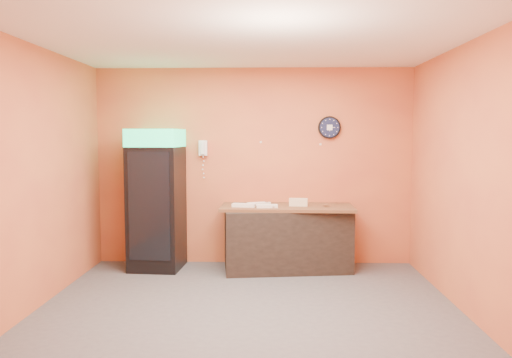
{
  "coord_description": "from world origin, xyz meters",
  "views": [
    {
      "loc": [
        0.22,
        -5.14,
        1.84
      ],
      "look_at": [
        0.07,
        0.6,
        1.34
      ],
      "focal_mm": 35.0,
      "sensor_mm": 36.0,
      "label": 1
    }
  ],
  "objects": [
    {
      "name": "left_wall",
      "position": [
        -2.25,
        0.0,
        1.4
      ],
      "size": [
        0.02,
        4.0,
        2.8
      ],
      "primitive_type": "cube",
      "color": "#DA743D",
      "rests_on": "floor"
    },
    {
      "name": "kitchen_tool",
      "position": [
        0.19,
        1.65,
        0.91
      ],
      "size": [
        0.05,
        0.05,
        0.05
      ],
      "primitive_type": "cylinder",
      "color": "silver",
      "rests_on": "butcher_paper"
    },
    {
      "name": "floor",
      "position": [
        0.0,
        0.0,
        0.0
      ],
      "size": [
        4.5,
        4.5,
        0.0
      ],
      "primitive_type": "plane",
      "color": "#47474C",
      "rests_on": "ground"
    },
    {
      "name": "right_wall",
      "position": [
        2.25,
        0.0,
        1.4
      ],
      "size": [
        0.02,
        4.0,
        2.8
      ],
      "primitive_type": "cube",
      "color": "#DA743D",
      "rests_on": "floor"
    },
    {
      "name": "wrapped_sandwich_mid",
      "position": [
        0.19,
        1.45,
        0.91
      ],
      "size": [
        0.29,
        0.13,
        0.04
      ],
      "primitive_type": "cube",
      "rotation": [
        0.0,
        0.0,
        0.06
      ],
      "color": "white",
      "rests_on": "butcher_paper"
    },
    {
      "name": "beverage_cooler",
      "position": [
        -1.33,
        1.61,
        0.94
      ],
      "size": [
        0.72,
        0.73,
        1.93
      ],
      "rotation": [
        0.0,
        0.0,
        -0.07
      ],
      "color": "black",
      "rests_on": "floor"
    },
    {
      "name": "butcher_paper",
      "position": [
        0.47,
        1.62,
        0.87
      ],
      "size": [
        1.82,
        0.8,
        0.04
      ],
      "primitive_type": "cube",
      "rotation": [
        0.0,
        0.0,
        -0.02
      ],
      "color": "brown",
      "rests_on": "prep_counter"
    },
    {
      "name": "wall_clock",
      "position": [
        1.07,
        1.97,
        1.96
      ],
      "size": [
        0.32,
        0.06,
        0.32
      ],
      "color": "black",
      "rests_on": "back_wall"
    },
    {
      "name": "back_wall",
      "position": [
        0.0,
        2.0,
        1.4
      ],
      "size": [
        4.5,
        0.02,
        2.8
      ],
      "primitive_type": "cube",
      "color": "#DA743D",
      "rests_on": "floor"
    },
    {
      "name": "wrapped_sandwich_left",
      "position": [
        -0.12,
        1.51,
        0.91
      ],
      "size": [
        0.33,
        0.17,
        0.04
      ],
      "primitive_type": "cube",
      "rotation": [
        0.0,
        0.0,
        -0.15
      ],
      "color": "white",
      "rests_on": "butcher_paper"
    },
    {
      "name": "wall_phone",
      "position": [
        -0.72,
        1.95,
        1.67
      ],
      "size": [
        0.12,
        0.1,
        0.22
      ],
      "color": "white",
      "rests_on": "back_wall"
    },
    {
      "name": "sub_roll_stack",
      "position": [
        0.62,
        1.6,
        0.94
      ],
      "size": [
        0.26,
        0.11,
        0.11
      ],
      "rotation": [
        0.0,
        0.0,
        -0.11
      ],
      "color": "beige",
      "rests_on": "butcher_paper"
    },
    {
      "name": "ceiling",
      "position": [
        0.0,
        0.0,
        2.8
      ],
      "size": [
        4.5,
        4.0,
        0.02
      ],
      "primitive_type": "cube",
      "color": "white",
      "rests_on": "back_wall"
    },
    {
      "name": "prep_counter",
      "position": [
        0.47,
        1.62,
        0.42
      ],
      "size": [
        1.77,
        0.94,
        0.85
      ],
      "primitive_type": "cube",
      "rotation": [
        0.0,
        0.0,
        0.12
      ],
      "color": "black",
      "rests_on": "floor"
    },
    {
      "name": "wrapped_sandwich_right",
      "position": [
        0.08,
        1.64,
        0.91
      ],
      "size": [
        0.33,
        0.23,
        0.04
      ],
      "primitive_type": "cube",
      "rotation": [
        0.0,
        0.0,
        0.38
      ],
      "color": "white",
      "rests_on": "butcher_paper"
    }
  ]
}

